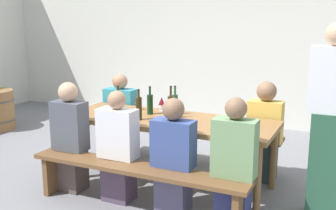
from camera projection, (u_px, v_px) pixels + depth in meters
The scene contains 21 objects.
ground_plane at pixel (168, 184), 4.61m from camera, with size 24.00×24.00×0.00m, color slate.
back_wall at pixel (244, 31), 6.93m from camera, with size 14.00×0.20×3.20m, color silver.
tasting_table at pixel (168, 125), 4.47m from camera, with size 2.31×0.84×0.75m.
bench_near at pixel (135, 175), 3.90m from camera, with size 2.21×0.30×0.45m.
bench_far at pixel (193, 136), 5.17m from camera, with size 2.21×0.30×0.45m.
wine_bottle_0 at pixel (175, 104), 4.62m from camera, with size 0.07×0.07×0.33m.
wine_bottle_1 at pixel (118, 105), 4.55m from camera, with size 0.07×0.07×0.34m.
wine_bottle_2 at pixel (139, 108), 4.37m from camera, with size 0.07×0.07×0.33m.
wine_bottle_3 at pixel (150, 104), 4.63m from camera, with size 0.07×0.07×0.32m.
wine_bottle_4 at pixel (171, 106), 4.44m from camera, with size 0.07×0.07×0.35m.
wine_glass_0 at pixel (232, 109), 4.39m from camera, with size 0.08×0.08×0.16m.
wine_glass_1 at pixel (76, 105), 4.54m from camera, with size 0.06×0.06×0.18m.
wine_glass_2 at pixel (137, 99), 4.85m from camera, with size 0.07×0.07×0.18m.
wine_glass_3 at pixel (162, 101), 4.77m from camera, with size 0.08×0.08×0.17m.
seated_guest_near_0 at pixel (70, 139), 4.35m from camera, with size 0.36×0.24×1.17m.
seated_guest_near_1 at pixel (118, 150), 4.11m from camera, with size 0.39×0.24×1.13m.
seated_guest_near_2 at pixel (173, 159), 3.86m from camera, with size 0.40×0.24×1.10m.
seated_guest_near_3 at pixel (234, 166), 3.61m from camera, with size 0.38×0.24×1.16m.
seated_guest_far_0 at pixel (121, 118), 5.40m from camera, with size 0.42×0.24×1.11m.
seated_guest_far_1 at pixel (265, 134), 4.61m from camera, with size 0.38×0.24×1.14m.
standing_host at pixel (330, 125), 3.71m from camera, with size 0.41×0.24×1.78m.
Camera 1 is at (1.85, -3.91, 1.82)m, focal length 44.15 mm.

